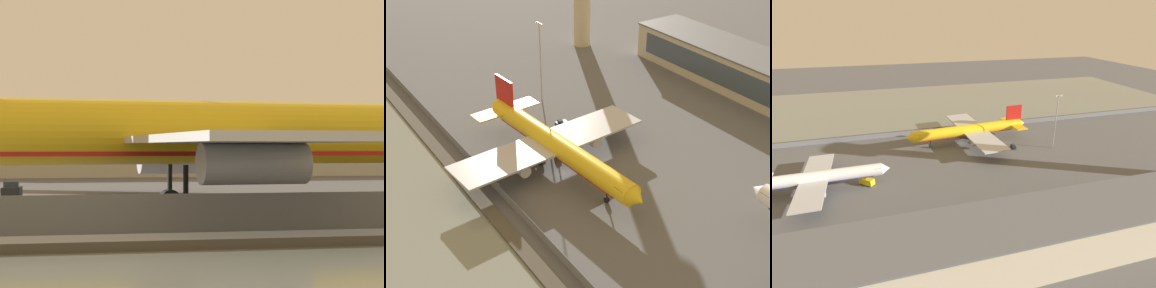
% 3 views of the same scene
% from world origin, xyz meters
% --- Properties ---
extents(ground_plane, '(500.00, 500.00, 0.00)m').
position_xyz_m(ground_plane, '(0.00, 0.00, 0.00)').
color(ground_plane, '#565659').
extents(shoreline_seawall, '(320.00, 3.00, 0.50)m').
position_xyz_m(shoreline_seawall, '(0.00, -20.50, 0.25)').
color(shoreline_seawall, '#474238').
rests_on(shoreline_seawall, ground).
extents(perimeter_fence, '(280.00, 0.10, 2.31)m').
position_xyz_m(perimeter_fence, '(0.00, -16.00, 1.15)').
color(perimeter_fence, slate).
rests_on(perimeter_fence, ground).
extents(cargo_jet_yellow, '(56.98, 49.59, 15.20)m').
position_xyz_m(cargo_jet_yellow, '(-4.13, 0.32, 5.80)').
color(cargo_jet_yellow, yellow).
rests_on(cargo_jet_yellow, ground).
extents(baggage_tug, '(1.76, 3.28, 1.80)m').
position_xyz_m(baggage_tug, '(-19.83, 12.07, 0.81)').
color(baggage_tug, '#1E2328').
rests_on(baggage_tug, ground).
extents(apron_light_mast_apron_west, '(3.20, 0.40, 23.46)m').
position_xyz_m(apron_light_mast_apron_west, '(-36.74, 15.92, 13.04)').
color(apron_light_mast_apron_west, '#A8A8AD').
rests_on(apron_light_mast_apron_west, ground).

